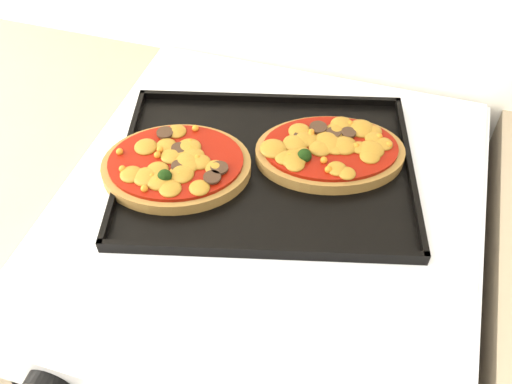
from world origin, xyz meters
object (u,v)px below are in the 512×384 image
(stove, at_px, (266,341))
(pizza_left, at_px, (176,164))
(baking_tray, at_px, (266,167))
(pizza_right, at_px, (330,151))

(stove, height_order, pizza_left, pizza_left)
(baking_tray, bearing_deg, stove, -79.38)
(stove, distance_m, pizza_right, 0.49)
(baking_tray, distance_m, pizza_right, 0.10)
(baking_tray, height_order, pizza_right, pizza_right)
(stove, height_order, baking_tray, baking_tray)
(pizza_left, distance_m, pizza_right, 0.23)
(stove, height_order, pizza_right, pizza_right)
(baking_tray, bearing_deg, pizza_left, -173.53)
(baking_tray, xyz_separation_m, pizza_right, (0.08, 0.05, 0.01))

